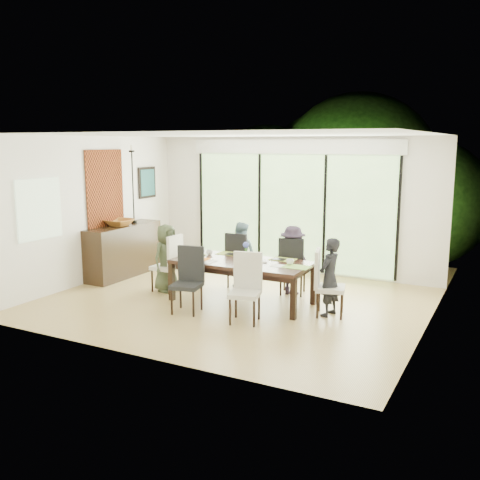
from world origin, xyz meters
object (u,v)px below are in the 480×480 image
at_px(chair_far_right, 293,265).
at_px(chair_near_right, 245,288).
at_px(chair_right_end, 331,283).
at_px(person_right_end, 330,277).
at_px(table_top, 242,263).
at_px(laptop, 194,256).
at_px(cup_c, 290,262).
at_px(person_far_left, 241,255).
at_px(sideboard, 124,250).
at_px(person_left_end, 167,258).
at_px(cup_b, 247,260).
at_px(person_far_right, 293,260).
at_px(chair_left_end, 166,263).
at_px(chair_near_left, 186,280).
at_px(cup_a, 209,252).
at_px(vase, 246,257).
at_px(bowl, 119,223).
at_px(chair_far_left, 241,259).

relative_size(chair_far_right, chair_near_right, 1.00).
xyz_separation_m(chair_right_end, person_right_end, (-0.02, 0.00, 0.09)).
height_order(table_top, laptop, laptop).
distance_m(chair_near_right, cup_c, 1.04).
xyz_separation_m(chair_right_end, chair_far_right, (-0.95, 0.85, 0.00)).
xyz_separation_m(person_far_left, sideboard, (-2.43, -0.30, -0.09)).
height_order(chair_far_right, person_far_left, person_far_left).
distance_m(person_left_end, person_right_end, 2.96).
bearing_deg(cup_b, sideboard, 168.26).
xyz_separation_m(person_far_right, cup_b, (-0.40, -0.93, 0.14)).
distance_m(chair_right_end, cup_b, 1.37).
xyz_separation_m(table_top, cup_c, (0.80, 0.10, 0.07)).
bearing_deg(sideboard, chair_left_end, -21.02).
bearing_deg(chair_near_left, table_top, 48.75).
bearing_deg(sideboard, chair_far_right, 5.36).
xyz_separation_m(table_top, chair_near_left, (-0.50, -0.87, -0.16)).
distance_m(chair_near_left, chair_near_right, 1.00).
xyz_separation_m(chair_far_right, cup_a, (-1.25, -0.70, 0.23)).
height_order(table_top, person_far_right, person_far_right).
height_order(cup_a, cup_c, same).
bearing_deg(person_left_end, cup_a, -68.34).
bearing_deg(chair_near_left, vase, 47.77).
height_order(table_top, person_right_end, person_right_end).
bearing_deg(person_right_end, laptop, -77.30).
xyz_separation_m(chair_near_right, person_far_right, (0.05, 1.70, 0.09)).
bearing_deg(sideboard, table_top, -10.41).
bearing_deg(table_top, chair_right_end, -0.00).
bearing_deg(cup_c, chair_near_right, -107.19).
xyz_separation_m(table_top, sideboard, (-2.88, 0.53, -0.16)).
bearing_deg(bowl, sideboard, 90.00).
distance_m(vase, sideboard, 2.97).
xyz_separation_m(vase, sideboard, (-2.93, 0.48, -0.25)).
bearing_deg(bowl, chair_far_left, 9.86).
relative_size(chair_far_right, cup_c, 8.87).
distance_m(person_left_end, cup_c, 2.29).
bearing_deg(vase, chair_far_right, 57.99).
distance_m(chair_far_left, chair_near_right, 1.96).
relative_size(chair_left_end, chair_right_end, 1.00).
height_order(person_far_left, vase, person_far_left).
bearing_deg(person_right_end, person_far_left, -103.03).
xyz_separation_m(chair_near_right, person_far_left, (-0.95, 1.70, 0.09)).
xyz_separation_m(person_far_left, bowl, (-2.43, -0.40, 0.47)).
bearing_deg(chair_left_end, cup_a, 100.28).
distance_m(table_top, person_far_left, 0.95).
height_order(person_far_right, vase, person_far_right).
distance_m(chair_far_left, sideboard, 2.45).
distance_m(table_top, laptop, 0.86).
bearing_deg(chair_far_right, laptop, 21.78).
bearing_deg(chair_far_left, cup_b, 122.72).
xyz_separation_m(chair_right_end, cup_b, (-1.35, -0.10, 0.23)).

